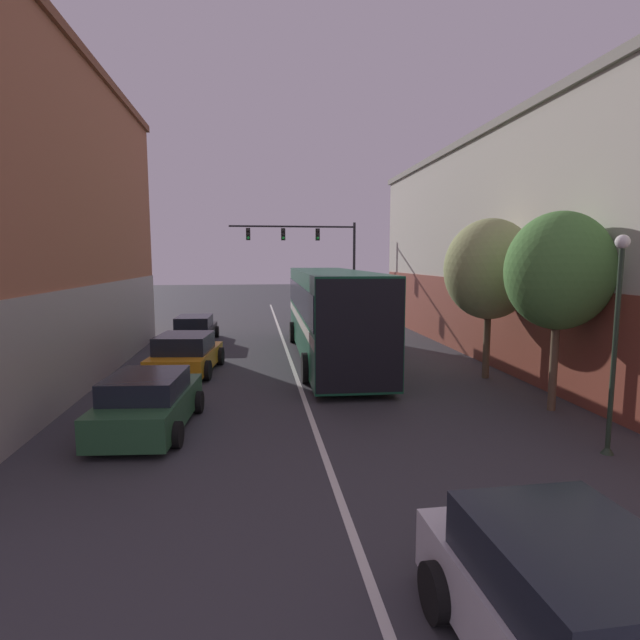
{
  "coord_description": "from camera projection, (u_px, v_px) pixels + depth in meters",
  "views": [
    {
      "loc": [
        -1.38,
        1.24,
        4.04
      ],
      "look_at": [
        0.96,
        18.96,
        1.83
      ],
      "focal_mm": 28.0,
      "sensor_mm": 36.0,
      "label": 1
    }
  ],
  "objects": [
    {
      "name": "lane_center_line",
      "position": [
        293.0,
        367.0,
        18.7
      ],
      "size": [
        0.14,
        51.12,
        0.01
      ],
      "color": "silver",
      "rests_on": "ground_plane"
    },
    {
      "name": "building_right_storefront",
      "position": [
        587.0,
        242.0,
        18.65
      ],
      "size": [
        7.35,
        30.04,
        9.09
      ],
      "color": "#B7B2A3",
      "rests_on": "ground_plane"
    },
    {
      "name": "bus",
      "position": [
        330.0,
        309.0,
        20.12
      ],
      "size": [
        3.09,
        12.98,
        3.55
      ],
      "rotation": [
        0.0,
        0.0,
        1.55
      ],
      "color": "#145133",
      "rests_on": "ground_plane"
    },
    {
      "name": "hatchback_foreground",
      "position": [
        586.0,
        630.0,
        4.5
      ],
      "size": [
        2.14,
        4.13,
        1.49
      ],
      "rotation": [
        0.0,
        0.0,
        1.59
      ],
      "color": "silver",
      "rests_on": "ground_plane"
    },
    {
      "name": "parked_car_left_near",
      "position": [
        186.0,
        354.0,
        17.68
      ],
      "size": [
        2.52,
        4.16,
        1.4
      ],
      "rotation": [
        0.0,
        0.0,
        1.46
      ],
      "color": "orange",
      "rests_on": "ground_plane"
    },
    {
      "name": "parked_car_left_mid",
      "position": [
        149.0,
        403.0,
        11.76
      ],
      "size": [
        2.27,
        4.1,
        1.37
      ],
      "rotation": [
        0.0,
        0.0,
        1.49
      ],
      "color": "#285633",
      "rests_on": "ground_plane"
    },
    {
      "name": "parked_car_left_far",
      "position": [
        195.0,
        330.0,
        24.17
      ],
      "size": [
        2.08,
        4.39,
        1.29
      ],
      "rotation": [
        0.0,
        0.0,
        1.54
      ],
      "color": "black",
      "rests_on": "ground_plane"
    },
    {
      "name": "traffic_signal_gantry",
      "position": [
        313.0,
        247.0,
        33.74
      ],
      "size": [
        8.54,
        0.36,
        6.47
      ],
      "color": "black",
      "rests_on": "ground_plane"
    },
    {
      "name": "street_lamp",
      "position": [
        615.0,
        339.0,
        10.08
      ],
      "size": [
        0.28,
        0.28,
        4.51
      ],
      "color": "#233323",
      "rests_on": "ground_plane"
    },
    {
      "name": "street_tree_near",
      "position": [
        559.0,
        271.0,
        12.92
      ],
      "size": [
        2.79,
        2.51,
        5.25
      ],
      "color": "brown",
      "rests_on": "ground_plane"
    },
    {
      "name": "street_tree_far",
      "position": [
        490.0,
        269.0,
        16.53
      ],
      "size": [
        3.03,
        2.73,
        5.35
      ],
      "color": "brown",
      "rests_on": "ground_plane"
    }
  ]
}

